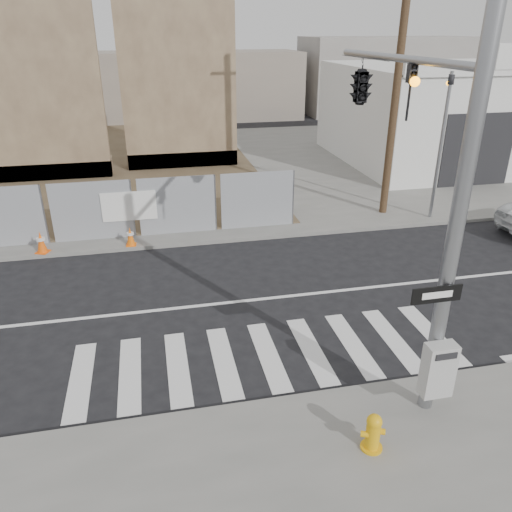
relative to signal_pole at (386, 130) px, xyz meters
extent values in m
plane|color=black|center=(-2.49, 2.05, -4.78)|extent=(100.00, 100.00, 0.00)
cube|color=slate|center=(-2.49, 16.05, -4.72)|extent=(50.00, 20.00, 0.12)
cylinder|color=gray|center=(0.01, -2.75, -1.16)|extent=(0.26, 0.26, 7.00)
cylinder|color=gray|center=(0.01, -0.15, 1.34)|extent=(0.14, 5.20, 0.14)
cube|color=#B2B2AF|center=(-0.04, -3.03, -3.64)|extent=(0.55, 0.30, 1.05)
cube|color=black|center=(-0.24, -2.91, -2.16)|extent=(0.90, 0.03, 0.30)
cube|color=silver|center=(-0.24, -2.93, -2.16)|extent=(0.55, 0.01, 0.12)
imported|color=black|center=(0.01, -0.75, 0.79)|extent=(0.16, 0.20, 1.00)
imported|color=black|center=(0.01, 1.45, 0.79)|extent=(0.53, 2.48, 1.00)
cylinder|color=gray|center=(5.51, 6.65, -2.06)|extent=(0.12, 0.12, 5.20)
imported|color=black|center=(5.51, 6.65, 0.44)|extent=(0.16, 0.20, 1.00)
cube|color=brown|center=(-9.49, 15.05, -0.66)|extent=(6.00, 0.50, 8.00)
cube|color=brown|center=(-9.49, 15.45, -4.26)|extent=(6.00, 1.30, 0.80)
cube|color=brown|center=(-2.99, 16.05, -0.66)|extent=(5.50, 0.50, 8.00)
cube|color=brown|center=(-2.99, 16.45, -4.26)|extent=(5.50, 1.30, 0.80)
cube|color=silver|center=(11.51, 15.05, -2.26)|extent=(12.00, 10.00, 4.80)
cube|color=black|center=(9.51, 10.03, -3.06)|extent=(3.40, 0.06, 3.20)
cylinder|color=#4C3723|center=(4.01, 7.55, 0.34)|extent=(0.28, 0.28, 10.00)
cylinder|color=#E7A70C|center=(-1.44, -3.55, -4.64)|extent=(0.49, 0.49, 0.04)
cylinder|color=#E7A70C|center=(-1.44, -3.55, -4.38)|extent=(0.32, 0.32, 0.56)
sphere|color=#E7A70C|center=(-1.44, -3.55, -4.08)|extent=(0.26, 0.26, 0.26)
cylinder|color=#E7A70C|center=(-1.59, -3.55, -4.32)|extent=(0.16, 0.15, 0.10)
cylinder|color=#E7A70C|center=(-1.29, -3.55, -4.32)|extent=(0.16, 0.15, 0.10)
cube|color=#F7590D|center=(-8.28, 6.27, -4.65)|extent=(0.48, 0.48, 0.03)
cone|color=#F7590D|center=(-8.28, 6.27, -4.31)|extent=(0.43, 0.43, 0.71)
cylinder|color=silver|center=(-8.28, 6.27, -4.21)|extent=(0.27, 0.27, 0.08)
cube|color=orange|center=(-5.53, 6.27, -4.65)|extent=(0.33, 0.33, 0.03)
cone|color=orange|center=(-5.53, 6.27, -4.35)|extent=(0.30, 0.30, 0.62)
cylinder|color=silver|center=(-5.53, 6.27, -4.26)|extent=(0.24, 0.24, 0.07)
camera|label=1|loc=(-4.70, -9.34, 1.85)|focal=35.00mm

